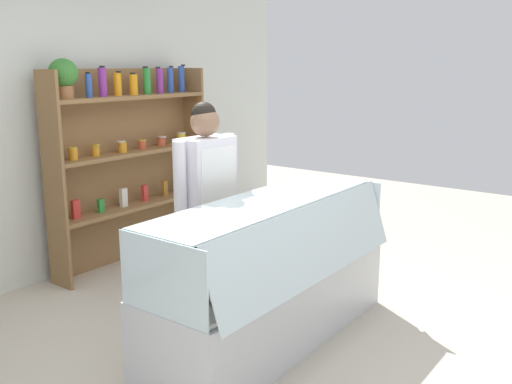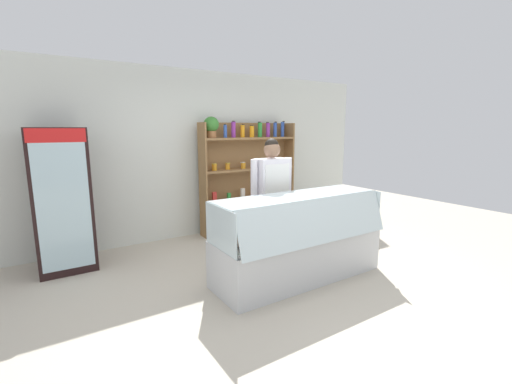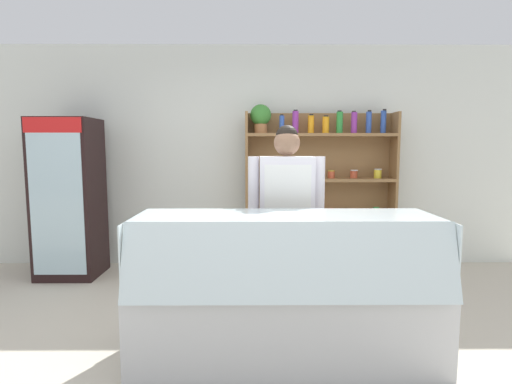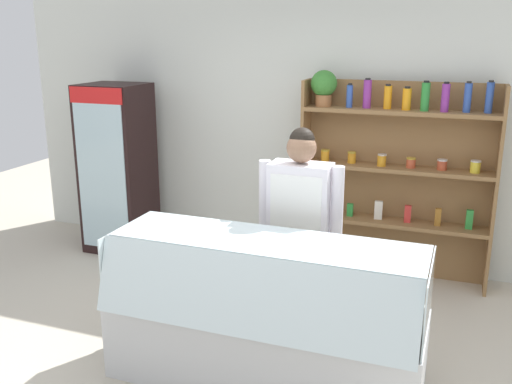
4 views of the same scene
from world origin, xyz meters
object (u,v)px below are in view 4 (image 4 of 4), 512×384
Objects in this scene: drinks_fridge at (118,169)px; deli_display_case at (264,339)px; shop_clerk at (300,218)px; shelving_unit at (390,165)px.

drinks_fridge reaches higher than deli_display_case.
shop_clerk is (2.36, -1.19, 0.08)m from drinks_fridge.
shelving_unit reaches higher than shop_clerk.
shelving_unit reaches higher than drinks_fridge.
drinks_fridge is 2.84m from shelving_unit.
drinks_fridge is 0.91× the size of shelving_unit.
drinks_fridge is 2.64m from shop_clerk.
deli_display_case is (2.31, -1.81, -0.58)m from drinks_fridge.
shelving_unit is (2.82, 0.26, 0.21)m from drinks_fridge.
shelving_unit is 1.19× the size of shop_clerk.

